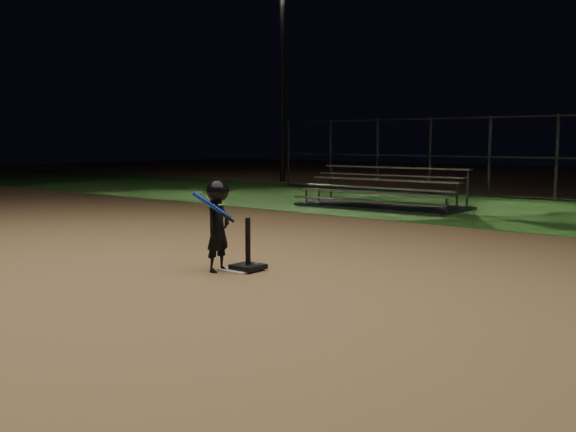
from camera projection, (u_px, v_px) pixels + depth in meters
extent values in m
plane|color=#A27849|center=(241.00, 270.00, 8.74)|extent=(80.00, 80.00, 0.00)
cube|color=#26521A|center=(516.00, 210.00, 16.36)|extent=(60.00, 8.00, 0.01)
cube|color=beige|center=(241.00, 269.00, 8.73)|extent=(0.45, 0.45, 0.02)
cube|color=black|center=(248.00, 267.00, 8.71)|extent=(0.38, 0.38, 0.06)
cylinder|color=black|center=(248.00, 241.00, 8.67)|extent=(0.07, 0.07, 0.63)
imported|color=black|center=(218.00, 231.00, 8.60)|extent=(0.30, 0.42, 1.10)
sphere|color=black|center=(218.00, 191.00, 8.54)|extent=(0.30, 0.30, 0.30)
cylinder|color=blue|center=(212.00, 206.00, 8.42)|extent=(0.39, 0.42, 0.38)
cylinder|color=black|center=(228.00, 218.00, 8.42)|extent=(0.15, 0.16, 0.14)
cube|color=#ADAEB2|center=(371.00, 193.00, 16.47)|extent=(4.30, 0.35, 0.04)
cube|color=#ADAEB2|center=(365.00, 201.00, 16.26)|extent=(4.30, 0.35, 0.03)
cube|color=#ADAEB2|center=(383.00, 180.00, 16.89)|extent=(4.30, 0.35, 0.04)
cube|color=#ADAEB2|center=(377.00, 188.00, 16.68)|extent=(4.30, 0.35, 0.03)
cube|color=#ADAEB2|center=(394.00, 167.00, 17.32)|extent=(4.30, 0.35, 0.04)
cube|color=#ADAEB2|center=(389.00, 175.00, 17.10)|extent=(4.30, 0.35, 0.03)
cube|color=#38383D|center=(383.00, 206.00, 16.97)|extent=(4.34, 2.19, 0.06)
cube|color=#38383D|center=(555.00, 200.00, 18.64)|extent=(20.00, 0.05, 0.05)
cube|color=#38383D|center=(557.00, 158.00, 18.50)|extent=(20.00, 0.05, 0.05)
cube|color=#38383D|center=(559.00, 116.00, 18.36)|extent=(20.00, 0.05, 0.05)
cylinder|color=#38383D|center=(288.00, 154.00, 24.87)|extent=(0.08, 0.08, 2.50)
cylinder|color=#38383D|center=(403.00, 155.00, 21.69)|extent=(0.08, 0.08, 2.50)
cylinder|color=#38383D|center=(557.00, 158.00, 18.50)|extent=(0.08, 0.08, 2.50)
cylinder|color=#2D2D30|center=(282.00, 87.00, 27.35)|extent=(0.20, 0.20, 8.00)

